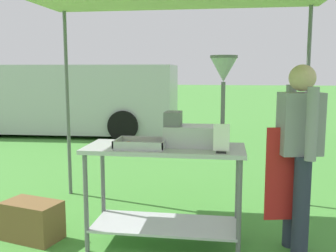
{
  "coord_description": "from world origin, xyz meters",
  "views": [
    {
      "loc": [
        0.34,
        -2.38,
        1.56
      ],
      "look_at": [
        -0.18,
        1.13,
        1.06
      ],
      "focal_mm": 41.83,
      "sensor_mm": 36.0,
      "label": 1
    }
  ],
  "objects_px": {
    "donut_tray": "(141,145)",
    "menu_sign": "(221,141)",
    "donut_cart": "(165,176)",
    "van_silver": "(65,98)",
    "donut_fryer": "(202,118)",
    "supply_crate": "(32,220)",
    "vendor": "(298,149)"
  },
  "relations": [
    {
      "from": "donut_tray",
      "to": "menu_sign",
      "type": "distance_m",
      "value": 0.7
    },
    {
      "from": "donut_cart",
      "to": "menu_sign",
      "type": "height_order",
      "value": "menu_sign"
    },
    {
      "from": "donut_fryer",
      "to": "menu_sign",
      "type": "height_order",
      "value": "donut_fryer"
    },
    {
      "from": "menu_sign",
      "to": "van_silver",
      "type": "xyz_separation_m",
      "value": [
        -3.96,
        6.17,
        -0.12
      ]
    },
    {
      "from": "menu_sign",
      "to": "donut_fryer",
      "type": "bearing_deg",
      "value": 123.96
    },
    {
      "from": "supply_crate",
      "to": "van_silver",
      "type": "bearing_deg",
      "value": 110.28
    },
    {
      "from": "donut_cart",
      "to": "van_silver",
      "type": "height_order",
      "value": "van_silver"
    },
    {
      "from": "donut_fryer",
      "to": "supply_crate",
      "type": "xyz_separation_m",
      "value": [
        -1.55,
        -0.12,
        -0.98
      ]
    },
    {
      "from": "menu_sign",
      "to": "vendor",
      "type": "relative_size",
      "value": 0.15
    },
    {
      "from": "donut_fryer",
      "to": "supply_crate",
      "type": "relative_size",
      "value": 1.34
    },
    {
      "from": "donut_cart",
      "to": "donut_tray",
      "type": "relative_size",
      "value": 3.22
    },
    {
      "from": "vendor",
      "to": "donut_fryer",
      "type": "bearing_deg",
      "value": 179.23
    },
    {
      "from": "donut_cart",
      "to": "menu_sign",
      "type": "distance_m",
      "value": 0.65
    },
    {
      "from": "menu_sign",
      "to": "donut_cart",
      "type": "bearing_deg",
      "value": 157.84
    },
    {
      "from": "donut_cart",
      "to": "vendor",
      "type": "distance_m",
      "value": 1.16
    },
    {
      "from": "donut_tray",
      "to": "van_silver",
      "type": "distance_m",
      "value": 6.88
    },
    {
      "from": "donut_fryer",
      "to": "van_silver",
      "type": "bearing_deg",
      "value": 122.63
    },
    {
      "from": "menu_sign",
      "to": "supply_crate",
      "type": "distance_m",
      "value": 1.92
    },
    {
      "from": "van_silver",
      "to": "vendor",
      "type": "bearing_deg",
      "value": -52.15
    },
    {
      "from": "donut_cart",
      "to": "supply_crate",
      "type": "distance_m",
      "value": 1.32
    },
    {
      "from": "menu_sign",
      "to": "supply_crate",
      "type": "bearing_deg",
      "value": 175.35
    },
    {
      "from": "donut_fryer",
      "to": "van_silver",
      "type": "distance_m",
      "value": 7.02
    },
    {
      "from": "donut_fryer",
      "to": "vendor",
      "type": "xyz_separation_m",
      "value": [
        0.82,
        -0.01,
        -0.25
      ]
    },
    {
      "from": "donut_cart",
      "to": "donut_fryer",
      "type": "distance_m",
      "value": 0.61
    },
    {
      "from": "donut_tray",
      "to": "vendor",
      "type": "relative_size",
      "value": 0.27
    },
    {
      "from": "donut_tray",
      "to": "donut_fryer",
      "type": "relative_size",
      "value": 0.55
    },
    {
      "from": "donut_tray",
      "to": "menu_sign",
      "type": "xyz_separation_m",
      "value": [
        0.68,
        -0.12,
        0.08
      ]
    },
    {
      "from": "donut_cart",
      "to": "donut_fryer",
      "type": "bearing_deg",
      "value": 10.94
    },
    {
      "from": "donut_fryer",
      "to": "supply_crate",
      "type": "distance_m",
      "value": 1.84
    },
    {
      "from": "donut_tray",
      "to": "supply_crate",
      "type": "distance_m",
      "value": 1.29
    },
    {
      "from": "van_silver",
      "to": "menu_sign",
      "type": "bearing_deg",
      "value": -57.31
    },
    {
      "from": "donut_fryer",
      "to": "menu_sign",
      "type": "bearing_deg",
      "value": -56.04
    }
  ]
}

